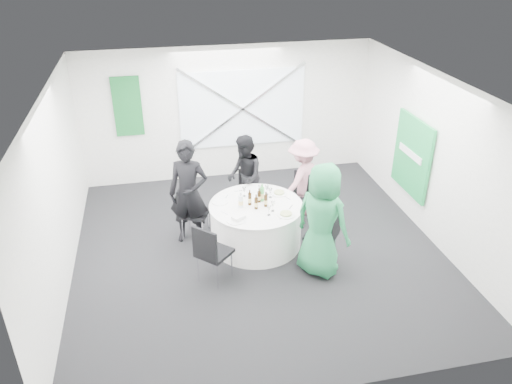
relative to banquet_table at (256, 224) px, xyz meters
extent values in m
plane|color=black|center=(0.00, -0.20, -0.38)|extent=(6.00, 6.00, 0.00)
plane|color=silver|center=(0.00, -0.20, 2.42)|extent=(6.00, 6.00, 0.00)
plane|color=silver|center=(0.00, 2.80, 1.02)|extent=(6.00, 0.00, 6.00)
plane|color=silver|center=(0.00, -3.20, 1.02)|extent=(6.00, 0.00, 6.00)
plane|color=silver|center=(-3.00, -0.20, 1.02)|extent=(0.00, 6.00, 6.00)
plane|color=silver|center=(3.00, -0.20, 1.02)|extent=(0.00, 6.00, 6.00)
cube|color=silver|center=(0.30, 2.76, 1.12)|extent=(2.60, 0.03, 1.60)
cube|color=silver|center=(0.30, 2.72, 1.12)|extent=(2.63, 0.05, 1.84)
cube|color=silver|center=(0.30, 2.72, 1.12)|extent=(2.63, 0.05, 1.84)
cube|color=#125A28|center=(-2.00, 2.75, 1.32)|extent=(0.55, 0.04, 1.20)
cube|color=green|center=(2.94, 0.40, 0.82)|extent=(0.05, 1.20, 1.40)
cylinder|color=white|center=(0.00, 0.00, -0.01)|extent=(1.52, 1.52, 0.74)
cylinder|color=white|center=(0.00, 0.00, 0.37)|extent=(1.56, 1.56, 0.02)
cube|color=black|center=(0.09, 1.02, 0.04)|extent=(0.42, 0.42, 0.05)
cube|color=black|center=(0.11, 1.20, 0.27)|extent=(0.37, 0.07, 0.42)
cylinder|color=silver|center=(0.26, 1.16, -0.18)|extent=(0.02, 0.02, 0.40)
cylinder|color=silver|center=(-0.05, 1.19, -0.18)|extent=(0.02, 0.02, 0.40)
cylinder|color=silver|center=(0.24, 0.85, -0.18)|extent=(0.02, 0.02, 0.40)
cylinder|color=silver|center=(-0.08, 0.88, -0.18)|extent=(0.02, 0.02, 0.40)
cube|color=black|center=(-0.98, 0.43, 0.09)|extent=(0.58, 0.58, 0.05)
cube|color=black|center=(-1.17, 0.52, 0.35)|extent=(0.21, 0.40, 0.47)
cylinder|color=silver|center=(-1.07, 0.67, -0.16)|extent=(0.02, 0.02, 0.45)
cylinder|color=silver|center=(-1.22, 0.34, -0.16)|extent=(0.02, 0.02, 0.45)
cylinder|color=silver|center=(-0.75, 0.52, -0.16)|extent=(0.02, 0.02, 0.45)
cylinder|color=silver|center=(-0.89, 0.20, -0.16)|extent=(0.02, 0.02, 0.45)
cube|color=black|center=(0.85, 0.56, 0.07)|extent=(0.59, 0.59, 0.05)
cube|color=black|center=(1.02, 0.68, 0.32)|extent=(0.26, 0.36, 0.45)
cylinder|color=silver|center=(1.09, 0.52, -0.16)|extent=(0.02, 0.02, 0.43)
cylinder|color=silver|center=(0.90, 0.80, -0.16)|extent=(0.02, 0.02, 0.43)
cylinder|color=silver|center=(0.80, 0.33, -0.16)|extent=(0.02, 0.02, 0.43)
cylinder|color=silver|center=(0.61, 0.61, -0.16)|extent=(0.02, 0.02, 0.43)
cube|color=black|center=(0.90, -0.72, 0.12)|extent=(0.65, 0.65, 0.06)
cube|color=black|center=(1.08, -0.86, 0.39)|extent=(0.31, 0.37, 0.50)
cylinder|color=silver|center=(0.93, -0.98, -0.14)|extent=(0.02, 0.02, 0.47)
cylinder|color=silver|center=(1.17, -0.69, -0.14)|extent=(0.02, 0.02, 0.47)
cylinder|color=silver|center=(0.64, -0.75, -0.14)|extent=(0.02, 0.02, 0.47)
cylinder|color=silver|center=(0.87, -0.45, -0.14)|extent=(0.02, 0.02, 0.47)
cube|color=black|center=(-0.82, -0.83, 0.11)|extent=(0.64, 0.64, 0.05)
cube|color=black|center=(-0.97, -0.98, 0.38)|extent=(0.34, 0.33, 0.49)
cylinder|color=silver|center=(-1.08, -0.83, -0.15)|extent=(0.02, 0.02, 0.46)
cylinder|color=silver|center=(-0.82, -1.09, -0.15)|extent=(0.02, 0.02, 0.46)
cylinder|color=silver|center=(-0.82, -0.57, -0.15)|extent=(0.02, 0.02, 0.46)
cylinder|color=silver|center=(-0.56, -0.83, -0.15)|extent=(0.02, 0.02, 0.46)
imported|color=black|center=(-1.07, 0.36, 0.53)|extent=(0.77, 0.63, 1.83)
imported|color=black|center=(0.01, 1.05, 0.40)|extent=(0.42, 0.76, 1.56)
imported|color=pink|center=(1.03, 0.75, 0.38)|extent=(1.07, 0.95, 1.53)
imported|color=#24864E|center=(0.81, -0.96, 0.54)|extent=(1.03, 1.07, 1.84)
cylinder|color=white|center=(0.05, 0.54, 0.39)|extent=(0.26, 0.26, 0.01)
cylinder|color=white|center=(-0.57, 0.22, 0.39)|extent=(0.27, 0.27, 0.01)
cylinder|color=white|center=(0.47, 0.30, 0.39)|extent=(0.28, 0.28, 0.01)
cylinder|color=#88A759|center=(0.47, 0.30, 0.41)|extent=(0.18, 0.18, 0.02)
cylinder|color=white|center=(0.40, -0.42, 0.39)|extent=(0.29, 0.29, 0.01)
cylinder|color=#88A759|center=(0.40, -0.42, 0.41)|extent=(0.19, 0.19, 0.02)
cylinder|color=white|center=(-0.42, -0.43, 0.39)|extent=(0.28, 0.28, 0.01)
cube|color=white|center=(-0.37, -0.41, 0.42)|extent=(0.24, 0.21, 0.05)
cylinder|color=#351F09|center=(-0.10, 0.03, 0.48)|extent=(0.06, 0.06, 0.21)
cylinder|color=#351F09|center=(-0.10, 0.03, 0.62)|extent=(0.02, 0.02, 0.06)
cylinder|color=#E4C878|center=(-0.10, 0.03, 0.46)|extent=(0.06, 0.06, 0.07)
cylinder|color=#351F09|center=(0.07, 0.09, 0.47)|extent=(0.06, 0.06, 0.19)
cylinder|color=#351F09|center=(0.07, 0.09, 0.60)|extent=(0.02, 0.02, 0.06)
cylinder|color=#E4C878|center=(0.07, 0.09, 0.46)|extent=(0.06, 0.06, 0.07)
cylinder|color=#351F09|center=(0.15, -0.08, 0.48)|extent=(0.06, 0.06, 0.20)
cylinder|color=#351F09|center=(0.15, -0.08, 0.61)|extent=(0.02, 0.02, 0.06)
cylinder|color=#E4C878|center=(0.15, -0.08, 0.46)|extent=(0.06, 0.06, 0.07)
cylinder|color=#351F09|center=(-0.02, -0.12, 0.48)|extent=(0.06, 0.06, 0.20)
cylinder|color=#351F09|center=(-0.02, -0.12, 0.61)|extent=(0.02, 0.02, 0.06)
cylinder|color=#E4C878|center=(-0.02, -0.12, 0.46)|extent=(0.06, 0.06, 0.07)
cylinder|color=green|center=(0.13, 0.12, 0.50)|extent=(0.08, 0.08, 0.25)
cylinder|color=green|center=(0.13, 0.12, 0.66)|extent=(0.03, 0.03, 0.06)
cylinder|color=#E4C878|center=(0.13, 0.12, 0.48)|extent=(0.08, 0.08, 0.09)
cylinder|color=white|center=(-0.26, -0.02, 0.49)|extent=(0.08, 0.08, 0.21)
cylinder|color=white|center=(-0.26, -0.02, 0.62)|extent=(0.03, 0.03, 0.06)
cylinder|color=#E4C878|center=(-0.26, -0.02, 0.46)|extent=(0.08, 0.08, 0.07)
cylinder|color=white|center=(0.15, 0.35, 0.38)|extent=(0.06, 0.06, 0.00)
cylinder|color=white|center=(0.15, 0.35, 0.43)|extent=(0.01, 0.01, 0.10)
cone|color=white|center=(0.15, 0.35, 0.51)|extent=(0.07, 0.07, 0.08)
cylinder|color=white|center=(-0.13, 0.34, 0.38)|extent=(0.06, 0.06, 0.00)
cylinder|color=white|center=(-0.13, 0.34, 0.43)|extent=(0.01, 0.01, 0.10)
cone|color=white|center=(-0.13, 0.34, 0.51)|extent=(0.07, 0.07, 0.08)
cylinder|color=white|center=(0.23, -0.25, 0.38)|extent=(0.06, 0.06, 0.00)
cylinder|color=white|center=(0.23, -0.25, 0.43)|extent=(0.01, 0.01, 0.10)
cone|color=white|center=(0.23, -0.25, 0.51)|extent=(0.07, 0.07, 0.08)
cylinder|color=white|center=(0.26, 0.32, 0.38)|extent=(0.06, 0.06, 0.00)
cylinder|color=white|center=(0.26, 0.32, 0.43)|extent=(0.01, 0.01, 0.10)
cone|color=white|center=(0.26, 0.32, 0.51)|extent=(0.07, 0.07, 0.08)
cylinder|color=white|center=(0.29, 0.21, 0.38)|extent=(0.06, 0.06, 0.00)
cylinder|color=white|center=(0.29, 0.21, 0.43)|extent=(0.01, 0.01, 0.10)
cone|color=white|center=(0.29, 0.21, 0.51)|extent=(0.07, 0.07, 0.08)
cylinder|color=white|center=(0.13, -0.37, 0.38)|extent=(0.06, 0.06, 0.00)
cylinder|color=white|center=(0.13, -0.37, 0.43)|extent=(0.01, 0.01, 0.10)
cone|color=white|center=(0.13, -0.37, 0.51)|extent=(0.07, 0.07, 0.08)
cube|color=silver|center=(-0.55, -0.17, 0.38)|extent=(0.10, 0.13, 0.01)
cube|color=silver|center=(-0.33, -0.47, 0.38)|extent=(0.10, 0.13, 0.01)
cube|color=silver|center=(0.12, 0.56, 0.38)|extent=(0.15, 0.03, 0.01)
cube|color=silver|center=(-0.20, 0.54, 0.38)|extent=(0.15, 0.02, 0.01)
cube|color=silver|center=(0.56, 0.11, 0.38)|extent=(0.08, 0.14, 0.01)
cube|color=silver|center=(0.36, 0.45, 0.38)|extent=(0.10, 0.13, 0.01)
cube|color=silver|center=(-0.43, 0.38, 0.38)|extent=(0.08, 0.14, 0.01)
cube|color=silver|center=(-0.55, 0.18, 0.38)|extent=(0.10, 0.13, 0.01)
cube|color=silver|center=(0.31, -0.48, 0.38)|extent=(0.11, 0.12, 0.01)
cube|color=silver|center=(0.54, -0.20, 0.38)|extent=(0.10, 0.13, 0.01)
camera|label=1|loc=(-1.50, -7.02, 4.42)|focal=35.00mm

